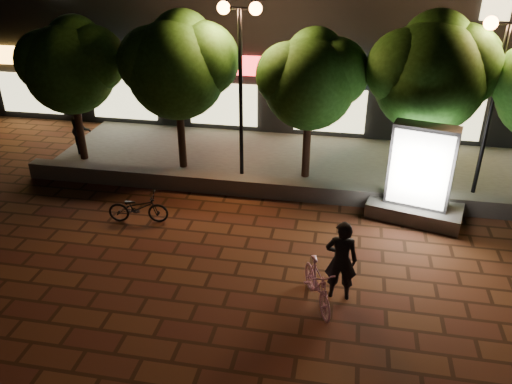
% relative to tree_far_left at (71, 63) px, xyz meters
% --- Properties ---
extents(ground, '(80.00, 80.00, 0.00)m').
position_rel_tree_far_left_xyz_m(ground, '(6.95, -5.46, -3.29)').
color(ground, '#532F1A').
rests_on(ground, ground).
extents(retaining_wall, '(16.00, 0.45, 0.50)m').
position_rel_tree_far_left_xyz_m(retaining_wall, '(6.95, -1.46, -3.04)').
color(retaining_wall, '#62605B').
rests_on(retaining_wall, ground).
extents(sidewalk, '(16.00, 5.00, 0.08)m').
position_rel_tree_far_left_xyz_m(sidewalk, '(6.95, 1.04, -3.25)').
color(sidewalk, '#62605B').
rests_on(sidewalk, ground).
extents(tree_far_left, '(3.36, 2.80, 4.63)m').
position_rel_tree_far_left_xyz_m(tree_far_left, '(0.00, 0.00, 0.00)').
color(tree_far_left, black).
rests_on(tree_far_left, sidewalk).
extents(tree_left, '(3.60, 3.00, 4.89)m').
position_rel_tree_far_left_xyz_m(tree_left, '(3.50, 0.00, 0.15)').
color(tree_left, black).
rests_on(tree_left, sidewalk).
extents(tree_mid, '(3.24, 2.70, 4.50)m').
position_rel_tree_far_left_xyz_m(tree_mid, '(7.50, -0.00, -0.08)').
color(tree_mid, black).
rests_on(tree_mid, sidewalk).
extents(tree_right, '(3.72, 3.10, 5.07)m').
position_rel_tree_far_left_xyz_m(tree_right, '(10.80, 0.00, 0.27)').
color(tree_right, black).
rests_on(tree_right, sidewalk).
extents(street_lamp_left, '(1.26, 0.36, 5.18)m').
position_rel_tree_far_left_xyz_m(street_lamp_left, '(5.45, -0.26, 0.74)').
color(street_lamp_left, black).
rests_on(street_lamp_left, sidewalk).
extents(street_lamp_right, '(1.26, 0.36, 4.98)m').
position_rel_tree_far_left_xyz_m(street_lamp_right, '(12.45, -0.26, 0.60)').
color(street_lamp_right, black).
rests_on(street_lamp_right, sidewalk).
extents(ad_kiosk, '(2.67, 1.79, 2.65)m').
position_rel_tree_far_left_xyz_m(ad_kiosk, '(10.61, -1.96, -2.22)').
color(ad_kiosk, '#62605B').
rests_on(ad_kiosk, ground).
extents(scooter_pink, '(1.06, 1.71, 1.00)m').
position_rel_tree_far_left_xyz_m(scooter_pink, '(8.29, -6.10, -2.79)').
color(scooter_pink, '#EB9FCD').
rests_on(scooter_pink, ground).
extents(rider, '(0.67, 0.45, 1.84)m').
position_rel_tree_far_left_xyz_m(rider, '(8.73, -5.76, -2.37)').
color(rider, black).
rests_on(rider, ground).
extents(scooter_parked, '(1.67, 0.80, 0.84)m').
position_rel_tree_far_left_xyz_m(scooter_parked, '(3.34, -3.58, -2.87)').
color(scooter_parked, black).
rests_on(scooter_parked, ground).
extents(pedestrian, '(0.93, 1.01, 1.66)m').
position_rel_tree_far_left_xyz_m(pedestrian, '(-0.36, 0.53, -2.38)').
color(pedestrian, black).
rests_on(pedestrian, sidewalk).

